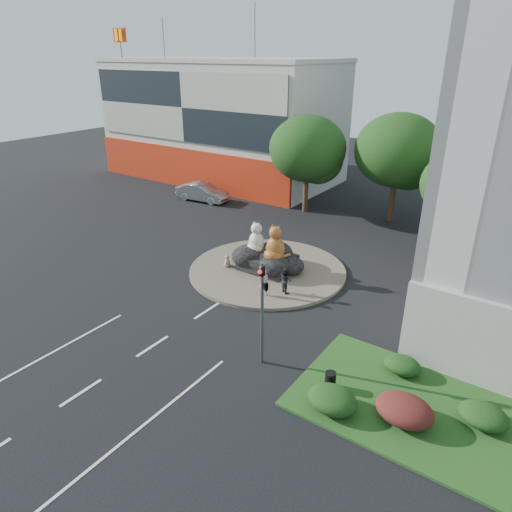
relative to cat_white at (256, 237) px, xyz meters
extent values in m
plane|color=black|center=(0.92, -10.07, -2.15)|extent=(120.00, 120.00, 0.00)
cylinder|color=brown|center=(0.92, -0.07, -2.05)|extent=(10.00, 10.00, 0.20)
cube|color=beige|center=(-17.08, 17.93, 3.85)|extent=(25.00, 12.00, 12.00)
cube|color=#B82911|center=(-17.08, 11.88, -0.15)|extent=(25.00, 0.30, 4.00)
cube|color=#B2AD9E|center=(-17.08, 11.83, 5.85)|extent=(24.00, 0.15, 6.50)
cube|color=beige|center=(-17.08, 17.93, 10.05)|extent=(25.20, 12.20, 0.40)
cylinder|color=#595B60|center=(-25.08, 17.93, 12.25)|extent=(0.10, 0.10, 4.00)
cylinder|color=#595B60|center=(-14.08, 19.93, 12.75)|extent=(0.10, 0.10, 5.00)
cube|color=#B82911|center=(-27.58, 13.93, 12.45)|extent=(1.80, 0.25, 1.40)
cube|color=#224B19|center=(12.92, -7.07, -2.09)|extent=(10.00, 6.00, 0.12)
cylinder|color=#382314|center=(-3.08, 11.93, -0.28)|extent=(0.44, 0.44, 3.74)
ellipsoid|color=#133310|center=(-3.08, 11.93, 3.38)|extent=(6.46, 6.46, 5.49)
sphere|color=#133310|center=(-2.28, 12.43, 2.53)|extent=(4.25, 4.25, 4.25)
sphere|color=#133310|center=(-3.78, 11.63, 2.78)|extent=(3.74, 3.74, 3.74)
cylinder|color=#382314|center=(3.92, 13.93, -0.17)|extent=(0.44, 0.44, 3.96)
ellipsoid|color=#133310|center=(3.92, 13.93, 3.70)|extent=(6.84, 6.84, 5.81)
sphere|color=#133310|center=(4.72, 14.43, 2.80)|extent=(4.50, 4.50, 4.50)
sphere|color=#133310|center=(3.22, 13.63, 3.07)|extent=(3.96, 3.96, 3.96)
cylinder|color=#382314|center=(9.92, 9.93, -0.50)|extent=(0.44, 0.44, 3.30)
ellipsoid|color=#133310|center=(9.92, 9.93, 2.73)|extent=(5.70, 5.70, 4.84)
sphere|color=#133310|center=(10.72, 10.43, 1.98)|extent=(3.75, 3.75, 3.75)
sphere|color=#133310|center=(9.22, 9.63, 2.20)|extent=(3.30, 3.30, 3.30)
ellipsoid|color=#133310|center=(9.92, -9.07, -1.58)|extent=(2.00, 1.60, 0.90)
ellipsoid|color=#461216|center=(12.42, -8.07, -1.53)|extent=(2.20, 1.76, 0.99)
ellipsoid|color=#133310|center=(14.92, -6.57, -1.62)|extent=(1.80, 1.44, 0.81)
ellipsoid|color=#133310|center=(11.42, -5.27, -1.67)|extent=(1.60, 1.28, 0.72)
cylinder|color=#595B60|center=(5.92, -8.07, 0.35)|extent=(0.14, 0.14, 5.00)
imported|color=black|center=(5.92, -8.07, 2.05)|extent=(0.21, 0.26, 1.30)
imported|color=black|center=(6.12, -8.07, 1.85)|extent=(0.26, 1.24, 0.50)
sphere|color=red|center=(5.92, -8.25, 2.50)|extent=(0.18, 0.18, 0.18)
cylinder|color=#595B60|center=(13.92, -2.07, 1.85)|extent=(0.18, 0.18, 8.00)
cylinder|color=#595B60|center=(12.92, -2.07, 5.85)|extent=(2.00, 0.12, 0.12)
cube|color=silver|center=(11.92, -2.07, 5.75)|extent=(0.50, 0.22, 0.12)
imported|color=#CC8487|center=(2.64, -3.07, -1.14)|extent=(0.70, 0.64, 1.61)
imported|color=black|center=(3.50, -2.06, -1.17)|extent=(0.94, 0.87, 1.54)
imported|color=#96999D|center=(-12.61, 9.16, -1.31)|extent=(5.28, 2.39, 1.68)
cylinder|color=black|center=(9.28, -7.96, -1.66)|extent=(0.61, 0.61, 0.73)
camera|label=1|loc=(15.43, -22.16, 10.78)|focal=32.00mm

